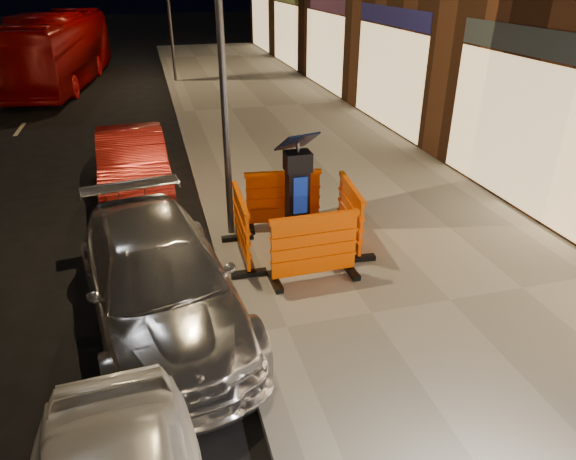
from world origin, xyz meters
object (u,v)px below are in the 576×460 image
object	(u,v)px
parking_kiosk	(297,197)
car_red	(137,191)
barrier_bldgside	(350,215)
bus_doubledecker	(64,85)
barrier_back	(283,199)
barrier_front	(314,247)
car_silver	(165,320)
barrier_kerbside	(242,228)

from	to	relation	value
parking_kiosk	car_red	xyz separation A→B (m)	(-2.68, 3.80, -1.14)
barrier_bldgside	bus_doubledecker	world-z (taller)	bus_doubledecker
barrier_back	barrier_bldgside	size ratio (longest dim) A/B	1.00
parking_kiosk	barrier_front	distance (m)	1.05
barrier_front	barrier_bldgside	bearing A→B (deg)	43.70
car_silver	car_red	size ratio (longest dim) A/B	1.14
barrier_front	car_red	xyz separation A→B (m)	(-2.68, 4.75, -0.70)
parking_kiosk	bus_doubledecker	xyz separation A→B (m)	(-5.72, 16.94, -1.14)
parking_kiosk	barrier_back	world-z (taller)	parking_kiosk
parking_kiosk	car_red	world-z (taller)	parking_kiosk
parking_kiosk	bus_doubledecker	size ratio (longest dim) A/B	0.19
barrier_kerbside	barrier_bldgside	size ratio (longest dim) A/B	1.00
barrier_kerbside	bus_doubledecker	distance (m)	17.61
barrier_front	car_red	distance (m)	5.50
car_silver	car_red	world-z (taller)	car_silver
parking_kiosk	bus_doubledecker	bearing A→B (deg)	112.35
car_red	bus_doubledecker	world-z (taller)	bus_doubledecker
bus_doubledecker	barrier_front	bearing A→B (deg)	-65.17
car_silver	barrier_back	bearing A→B (deg)	34.67
barrier_front	barrier_kerbside	xyz separation A→B (m)	(-0.95, 0.95, 0.00)
barrier_front	car_red	bearing A→B (deg)	118.16
barrier_back	barrier_front	bearing A→B (deg)	-83.30
car_red	bus_doubledecker	size ratio (longest dim) A/B	0.39
parking_kiosk	barrier_kerbside	bearing A→B (deg)	-176.30
barrier_back	car_red	bearing A→B (deg)	139.96
barrier_bldgside	barrier_kerbside	bearing A→B (deg)	95.70
barrier_kerbside	barrier_bldgside	world-z (taller)	same
parking_kiosk	barrier_kerbside	world-z (taller)	parking_kiosk
barrier_back	bus_doubledecker	world-z (taller)	bus_doubledecker
barrier_back	car_silver	distance (m)	3.27
barrier_bldgside	car_silver	xyz separation A→B (m)	(-3.27, -1.24, -0.70)
barrier_kerbside	bus_doubledecker	xyz separation A→B (m)	(-4.77, 16.94, -0.70)
parking_kiosk	barrier_bldgside	bearing A→B (deg)	3.70
barrier_back	bus_doubledecker	bearing A→B (deg)	116.38
barrier_front	barrier_back	world-z (taller)	same
barrier_bldgside	car_silver	bearing A→B (deg)	116.48
barrier_kerbside	car_red	bearing A→B (deg)	26.21
barrier_bldgside	car_red	distance (m)	5.30
car_red	barrier_front	bearing A→B (deg)	-63.14
parking_kiosk	barrier_bldgside	xyz separation A→B (m)	(0.95, 0.00, -0.44)
parking_kiosk	bus_doubledecker	distance (m)	17.92
car_silver	bus_doubledecker	distance (m)	18.50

